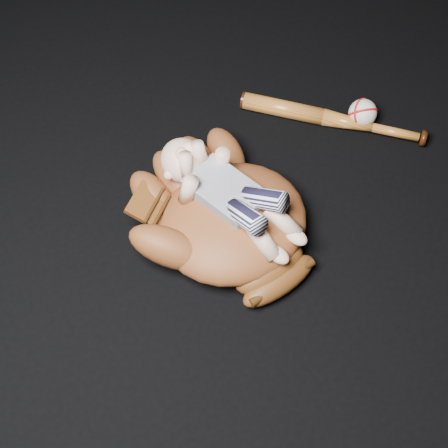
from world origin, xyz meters
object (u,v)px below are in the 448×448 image
object	(u,v)px
baseball_glove	(233,217)
baseball	(363,113)
newborn_baby	(235,196)
baseball_bat	(333,119)

from	to	relation	value
baseball_glove	baseball	xyz separation A→B (m)	(0.49, 0.09, -0.04)
newborn_baby	baseball	distance (m)	0.49
baseball_glove	baseball_bat	xyz separation A→B (m)	(0.42, 0.13, -0.05)
baseball_glove	newborn_baby	bearing A→B (deg)	39.65
newborn_baby	baseball_bat	xyz separation A→B (m)	(0.41, 0.12, -0.11)
baseball_glove	baseball	distance (m)	0.50
newborn_baby	baseball	bearing A→B (deg)	-3.22
baseball	newborn_baby	bearing A→B (deg)	-170.42
baseball_bat	baseball	distance (m)	0.08
baseball_bat	newborn_baby	bearing A→B (deg)	-163.94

